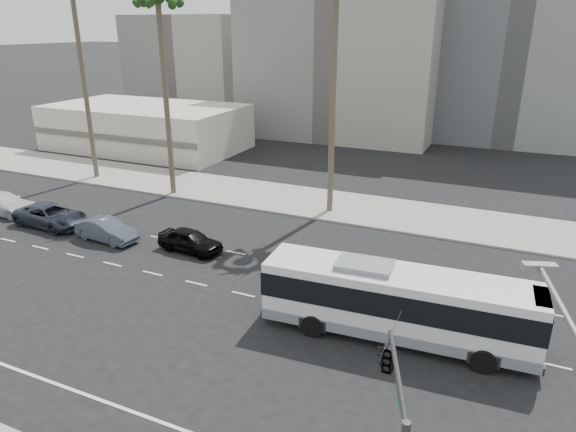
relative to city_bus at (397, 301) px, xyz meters
The scene contains 13 objects.
ground 5.63m from the city_bus, behind, with size 700.00×700.00×0.00m, color black.
sidewalk_north 17.01m from the city_bus, 108.21° to the left, with size 120.00×7.00×0.15m, color gray.
commercial_low 44.17m from the city_bus, 143.03° to the left, with size 22.00×12.16×5.00m.
midrise_beige_west 49.26m from the city_bus, 110.77° to the left, with size 24.00×18.00×18.00m, color gray.
midrise_gray_center 53.81m from the city_bus, 87.05° to the left, with size 20.00×20.00×26.00m, color slate.
midrise_beige_far 66.81m from the city_bus, 130.56° to the left, with size 18.00×16.00×15.00m, color gray.
city_bus is the anchor object (origin of this frame).
car_a 14.69m from the city_bus, 163.64° to the left, with size 4.34×1.75×1.48m, color black.
car_b 20.45m from the city_bus, behind, with size 4.51×1.57×1.49m, color #3E4755.
car_c 25.95m from the city_bus, behind, with size 5.66×2.61×1.57m, color #282E3B.
car_d 31.45m from the city_bus, behind, with size 5.53×2.25×1.60m, color silver.
traffic_signal 10.19m from the city_bus, 79.88° to the right, with size 2.89×3.99×6.24m.
palm_mid 29.08m from the city_bus, 148.79° to the left, with size 5.48×5.48×16.91m.
Camera 1 is at (9.04, -21.03, 13.54)m, focal length 31.78 mm.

